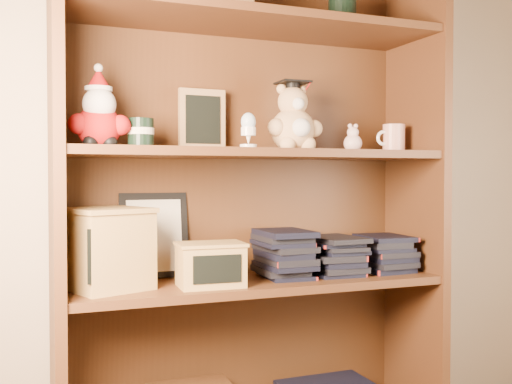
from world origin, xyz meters
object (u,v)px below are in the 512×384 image
grad_teddy_bear (294,123)px  treats_box (108,248)px  bookcase (249,205)px  teacher_mug (393,138)px

grad_teddy_bear → treats_box: (-0.57, 0.01, -0.37)m
treats_box → grad_teddy_bear: bearing=-0.6°
bookcase → grad_teddy_bear: bookcase is taller
bookcase → treats_box: 0.46m
teacher_mug → treats_box: 1.00m
teacher_mug → treats_box: size_ratio=0.39×
bookcase → treats_box: size_ratio=5.88×
bookcase → teacher_mug: (0.50, -0.05, 0.22)m
bookcase → grad_teddy_bear: bearing=-24.4°
bookcase → grad_teddy_bear: size_ratio=7.17×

